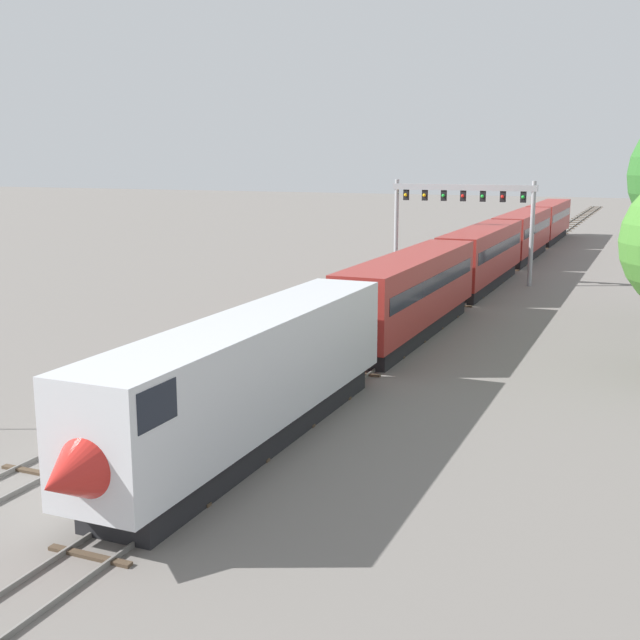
# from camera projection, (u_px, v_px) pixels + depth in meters

# --- Properties ---
(ground_plane) EXTENTS (400.00, 400.00, 0.00)m
(ground_plane) POSITION_uv_depth(u_px,v_px,m) (156.00, 468.00, 27.64)
(ground_plane) COLOR slate
(track_main) EXTENTS (2.60, 200.00, 0.16)m
(track_main) POSITION_uv_depth(u_px,v_px,m) (516.00, 262.00, 81.00)
(track_main) COLOR slate
(track_main) RESTS_ON ground
(track_near) EXTENTS (2.60, 160.00, 0.16)m
(track_near) POSITION_uv_depth(u_px,v_px,m) (404.00, 288.00, 65.06)
(track_near) COLOR slate
(track_near) RESTS_ON ground
(passenger_train) EXTENTS (3.04, 100.02, 4.80)m
(passenger_train) POSITION_uv_depth(u_px,v_px,m) (483.00, 255.00, 65.71)
(passenger_train) COLOR silver
(passenger_train) RESTS_ON ground
(signal_gantry) EXTENTS (12.10, 0.49, 8.51)m
(signal_gantry) POSITION_uv_depth(u_px,v_px,m) (463.00, 207.00, 67.47)
(signal_gantry) COLOR #999BA0
(signal_gantry) RESTS_ON ground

